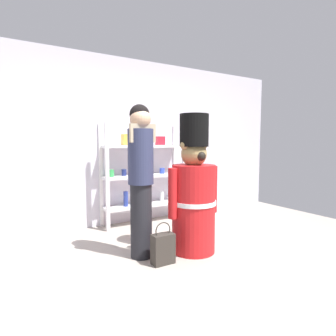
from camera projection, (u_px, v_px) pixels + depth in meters
ground_plane at (203, 277)px, 2.72m from camera, size 6.40×6.40×0.00m
back_wall at (118, 142)px, 4.49m from camera, size 6.40×0.12×2.60m
merchandise_shelf at (144, 174)px, 4.52m from camera, size 1.37×0.35×1.57m
teddy_bear_guard at (194, 194)px, 3.31m from camera, size 0.68×0.53×1.61m
person_shopper at (141, 174)px, 3.12m from camera, size 0.30×0.28×1.70m
shopping_bag at (163, 248)px, 3.00m from camera, size 0.24×0.13×0.45m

